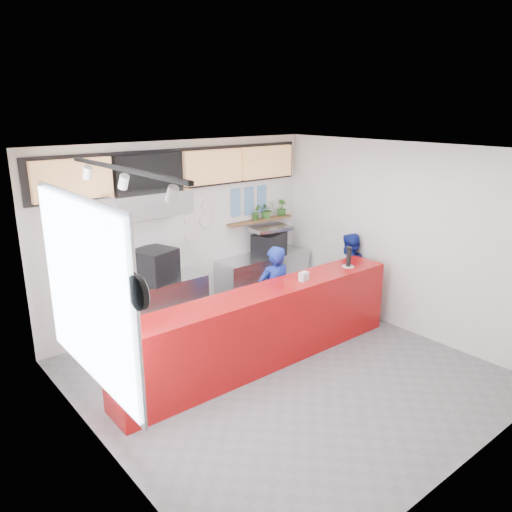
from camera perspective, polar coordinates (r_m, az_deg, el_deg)
floor at (r=7.01m, az=3.08°, el=-13.28°), size 5.00×5.00×0.00m
ceiling at (r=6.09m, az=3.53°, el=11.95°), size 5.00×5.00×0.00m
wall_back at (r=8.33m, az=-8.43°, el=2.64°), size 5.00×0.00×5.00m
wall_left at (r=5.15m, az=-17.84°, el=-7.06°), size 0.00×5.00×5.00m
wall_right at (r=8.23m, az=16.23°, el=1.97°), size 0.00×5.00×5.00m
service_counter at (r=7.02m, az=0.93°, el=-8.14°), size 4.50×0.60×1.10m
cream_band at (r=8.13m, az=-8.73°, el=10.16°), size 5.00×0.02×0.80m
prep_bench at (r=8.04m, az=-11.89°, el=-5.97°), size 1.80×0.60×0.90m
panini_oven at (r=7.85m, az=-11.52°, el=-1.04°), size 0.71×0.71×0.51m
extraction_hood at (r=7.52m, az=-12.48°, el=5.96°), size 1.20×0.70×0.35m
hood_lip at (r=7.55m, az=-12.39°, el=4.47°), size 1.20×0.69×0.31m
right_bench at (r=9.23m, az=0.81°, el=-2.57°), size 1.80×0.60×0.90m
espresso_machine at (r=9.13m, az=1.53°, el=1.44°), size 0.71×0.60×0.39m
espresso_tray at (r=9.06m, az=1.54°, el=3.20°), size 0.79×0.60×0.07m
herb_shelf at (r=9.15m, az=0.50°, el=4.10°), size 1.40×0.18×0.04m
menu_board_far_left at (r=7.30m, az=-20.22°, el=8.21°), size 1.10×0.10×0.55m
menu_board_mid_left at (r=7.75m, az=-12.07°, el=9.31°), size 1.10×0.10×0.55m
menu_board_mid_right at (r=8.35m, az=-4.91°, el=10.12°), size 1.10×0.10×0.55m
menu_board_far_right at (r=9.05m, az=1.25°, el=10.69°), size 1.10×0.10×0.55m
soffit at (r=8.11m, az=-8.60°, el=9.80°), size 4.80×0.04×0.65m
window_pane at (r=5.35m, az=-18.95°, el=-3.95°), size 0.04×2.20×1.90m
window_frame at (r=5.35m, az=-18.75°, el=-3.91°), size 0.03×2.30×2.00m
wall_clock_rim at (r=4.18m, az=-13.34°, el=-4.10°), size 0.05×0.30×0.30m
wall_clock_face at (r=4.20m, az=-12.97°, el=-4.01°), size 0.02×0.26×0.26m
track_rail at (r=4.92m, az=-14.99°, el=9.58°), size 0.05×2.40×0.04m
dec_plate_a at (r=8.32m, az=-7.51°, el=4.43°), size 0.24×0.03×0.24m
dec_plate_b at (r=8.50m, az=-5.77°, el=4.06°), size 0.24×0.03×0.24m
dec_plate_c at (r=8.39m, az=-7.43°, el=2.43°), size 0.24×0.03×0.24m
dec_plate_d at (r=8.48m, az=-5.54°, el=5.76°), size 0.24×0.03×0.24m
photo_frame_a at (r=8.81m, az=-2.34°, el=6.90°), size 0.20×0.02×0.25m
photo_frame_b at (r=8.99m, az=-0.80°, el=7.11°), size 0.20×0.02×0.25m
photo_frame_c at (r=9.18m, az=0.67°, el=7.31°), size 0.20×0.02×0.25m
photo_frame_d at (r=8.86m, az=-2.32°, el=5.31°), size 0.20×0.02×0.25m
photo_frame_e at (r=9.04m, az=-0.80°, el=5.55°), size 0.20×0.02×0.25m
photo_frame_f at (r=9.22m, az=0.67°, el=5.78°), size 0.20×0.02×0.25m
staff_center at (r=7.67m, az=2.09°, el=-4.29°), size 0.60×0.45×1.50m
staff_right at (r=8.81m, az=10.46°, el=-2.00°), size 0.75×0.61×1.43m
herb_b at (r=9.06m, az=0.03°, el=5.05°), size 0.20×0.18×0.30m
herb_c at (r=9.21m, az=1.24°, el=5.35°), size 0.32×0.28×0.33m
herb_d at (r=9.45m, az=2.94°, el=5.55°), size 0.18×0.17×0.30m
glass_vase at (r=5.80m, az=-13.84°, el=-7.18°), size 0.19×0.19×0.21m
basil_vase at (r=5.69m, az=-14.04°, el=-4.53°), size 0.34×0.30×0.34m
napkin_holder at (r=7.19m, az=5.49°, el=-2.34°), size 0.16×0.12×0.13m
white_plate at (r=7.91m, az=10.49°, el=-1.18°), size 0.24×0.24×0.01m
pepper_mill at (r=7.87m, az=10.55°, el=-0.06°), size 0.10×0.10×0.31m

